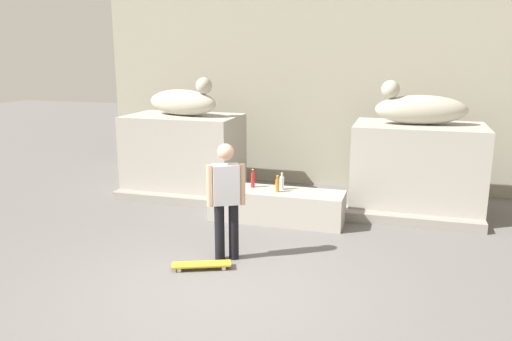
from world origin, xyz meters
name	(u,v)px	position (x,y,z in m)	size (l,w,h in m)	color
ground_plane	(220,292)	(0.00, 0.00, 0.00)	(40.00, 40.00, 0.00)	#605E5B
facade_wall	(311,60)	(0.00, 5.77, 2.69)	(9.32, 0.60, 5.37)	gray
pedestal_left	(184,154)	(-2.30, 4.07, 0.81)	(2.27, 1.40, 1.62)	#A39E93
pedestal_right	(417,169)	(2.30, 4.07, 0.81)	(2.27, 1.40, 1.62)	#A39E93
statue_reclining_left	(184,101)	(-2.27, 4.06, 1.90)	(1.69, 0.92, 0.78)	#B2AE99
statue_reclining_right	(419,109)	(2.27, 4.06, 1.90)	(1.67, 0.79, 0.78)	#B2AE99
ledge_block	(277,206)	(0.00, 2.83, 0.27)	(2.31, 0.72, 0.54)	#A39E93
skater	(226,197)	(-0.27, 0.99, 0.92)	(0.49, 0.34, 1.67)	black
skateboard	(201,265)	(-0.48, 0.57, 0.06)	(0.82, 0.49, 0.08)	gold
bottle_red	(253,180)	(-0.47, 2.92, 0.68)	(0.07, 0.07, 0.33)	red
bottle_clear	(282,183)	(0.06, 2.92, 0.67)	(0.08, 0.08, 0.30)	silver
bottle_orange	(277,185)	(0.03, 2.75, 0.66)	(0.07, 0.07, 0.29)	orange
stair_step	(284,207)	(0.00, 3.35, 0.08)	(6.87, 0.50, 0.16)	gray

